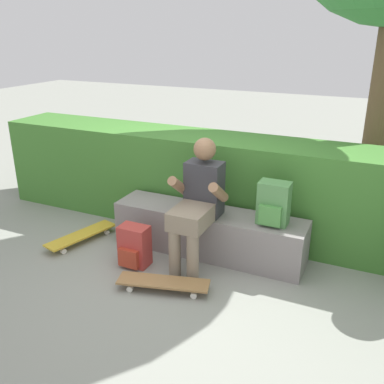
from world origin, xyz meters
TOP-DOWN VIEW (x-y plane):
  - ground_plane at (0.00, 0.00)m, footprint 24.00×24.00m
  - bench_main at (0.00, 0.41)m, footprint 1.93×0.43m
  - person_skater at (-0.02, 0.20)m, footprint 0.49×0.62m
  - skateboard_near_person at (-0.09, -0.37)m, footprint 0.82×0.40m
  - skateboard_beside_bench at (-1.31, 0.06)m, footprint 0.40×0.82m
  - backpack_on_bench at (0.64, 0.40)m, footprint 0.28×0.23m
  - backpack_on_ground at (-0.55, -0.11)m, footprint 0.28×0.23m
  - hedge_row at (0.33, 1.03)m, footprint 6.33×0.70m

SIDE VIEW (x-z plane):
  - ground_plane at x=0.00m, z-range 0.00..0.00m
  - skateboard_near_person at x=-0.09m, z-range 0.03..0.12m
  - skateboard_beside_bench at x=-1.31m, z-range 0.03..0.12m
  - backpack_on_ground at x=-0.55m, z-range -0.01..0.39m
  - bench_main at x=0.00m, z-range 0.00..0.45m
  - hedge_row at x=0.33m, z-range 0.00..1.05m
  - backpack_on_bench at x=0.64m, z-range 0.45..0.85m
  - person_skater at x=-0.02m, z-range 0.05..1.25m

